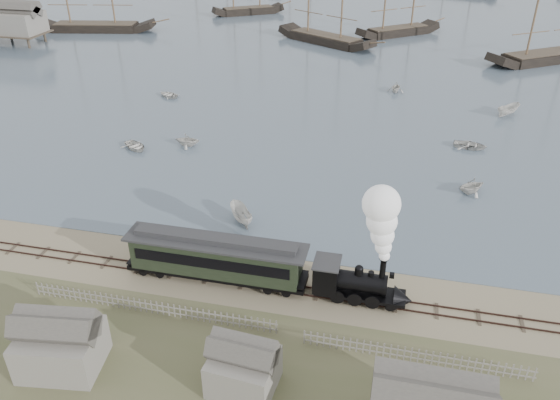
# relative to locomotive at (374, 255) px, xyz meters

# --- Properties ---
(ground) EXTENTS (600.00, 600.00, 0.00)m
(ground) POSITION_rel_locomotive_xyz_m (-9.00, 2.00, -4.33)
(ground) COLOR gray
(ground) RESTS_ON ground
(rail_track) EXTENTS (120.00, 1.80, 0.16)m
(rail_track) POSITION_rel_locomotive_xyz_m (-9.00, 0.00, -4.29)
(rail_track) COLOR #32201B
(rail_track) RESTS_ON ground
(picket_fence_west) EXTENTS (19.00, 0.10, 1.20)m
(picket_fence_west) POSITION_rel_locomotive_xyz_m (-15.50, -5.00, -4.33)
(picket_fence_west) COLOR gray
(picket_fence_west) RESTS_ON ground
(picket_fence_east) EXTENTS (15.00, 0.10, 1.20)m
(picket_fence_east) POSITION_rel_locomotive_xyz_m (3.50, -5.50, -4.33)
(picket_fence_east) COLOR gray
(picket_fence_east) RESTS_ON ground
(shed_left) EXTENTS (5.00, 4.00, 4.10)m
(shed_left) POSITION_rel_locomotive_xyz_m (-19.00, -11.00, -4.33)
(shed_left) COLOR gray
(shed_left) RESTS_ON ground
(shed_mid) EXTENTS (4.00, 3.50, 3.60)m
(shed_mid) POSITION_rel_locomotive_xyz_m (-7.00, -10.00, -4.33)
(shed_mid) COLOR gray
(shed_mid) RESTS_ON ground
(locomotive) EXTENTS (7.52, 2.81, 9.38)m
(locomotive) POSITION_rel_locomotive_xyz_m (0.00, 0.00, 0.00)
(locomotive) COLOR black
(locomotive) RESTS_ON ground
(passenger_coach) EXTENTS (14.51, 2.80, 3.52)m
(passenger_coach) POSITION_rel_locomotive_xyz_m (-12.16, -0.00, -2.11)
(passenger_coach) COLOR black
(passenger_coach) RESTS_ON ground
(beached_dinghy) EXTENTS (3.87, 4.12, 0.69)m
(beached_dinghy) POSITION_rel_locomotive_xyz_m (-9.28, 2.45, -3.98)
(beached_dinghy) COLOR silver
(beached_dinghy) RESTS_ON ground
(rowboat_0) EXTENTS (4.39, 4.65, 0.78)m
(rowboat_0) POSITION_rel_locomotive_xyz_m (-29.92, 21.69, -3.87)
(rowboat_0) COLOR silver
(rowboat_0) RESTS_ON harbor_water
(rowboat_1) EXTENTS (2.79, 3.19, 1.61)m
(rowboat_1) POSITION_rel_locomotive_xyz_m (-24.14, 24.03, -3.46)
(rowboat_1) COLOR silver
(rowboat_1) RESTS_ON harbor_water
(rowboat_2) EXTENTS (3.96, 3.51, 1.50)m
(rowboat_2) POSITION_rel_locomotive_xyz_m (-12.77, 8.67, -3.52)
(rowboat_2) COLOR silver
(rowboat_2) RESTS_ON harbor_water
(rowboat_3) EXTENTS (3.34, 4.30, 0.82)m
(rowboat_3) POSITION_rel_locomotive_xyz_m (9.41, 31.10, -3.86)
(rowboat_3) COLOR silver
(rowboat_3) RESTS_ON harbor_water
(rowboat_4) EXTENTS (4.10, 4.18, 1.67)m
(rowboat_4) POSITION_rel_locomotive_xyz_m (8.68, 19.49, -3.43)
(rowboat_4) COLOR silver
(rowboat_4) RESTS_ON harbor_water
(rowboat_5) EXTENTS (3.85, 3.98, 1.55)m
(rowboat_5) POSITION_rel_locomotive_xyz_m (15.20, 43.81, -3.49)
(rowboat_5) COLOR silver
(rowboat_5) RESTS_ON harbor_water
(rowboat_6) EXTENTS (3.70, 4.15, 0.71)m
(rowboat_6) POSITION_rel_locomotive_xyz_m (-33.70, 40.47, -3.91)
(rowboat_6) COLOR silver
(rowboat_6) RESTS_ON harbor_water
(rowboat_7) EXTENTS (3.32, 2.97, 1.58)m
(rowboat_7) POSITION_rel_locomotive_xyz_m (-0.37, 50.41, -3.48)
(rowboat_7) COLOR silver
(rowboat_7) RESTS_ON harbor_water
(schooner_4) EXTENTS (23.43, 18.78, 20.00)m
(schooner_4) POSITION_rel_locomotive_xyz_m (25.66, 74.31, 5.73)
(schooner_4) COLOR black
(schooner_4) RESTS_ON harbor_water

